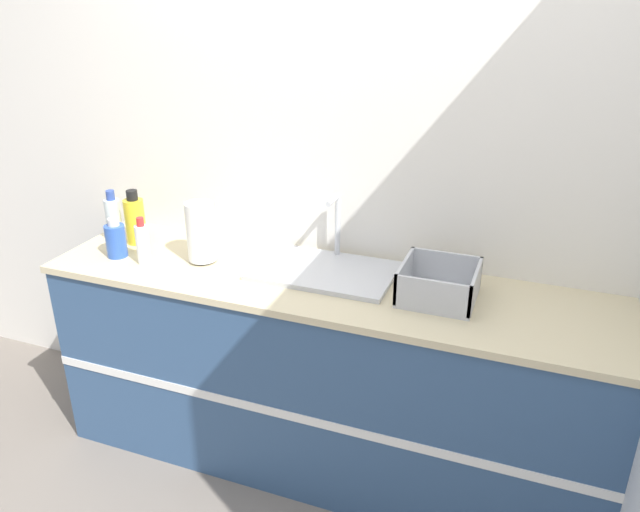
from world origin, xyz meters
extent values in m
plane|color=slate|center=(0.00, 0.00, 0.00)|extent=(12.00, 12.00, 0.00)
cube|color=silver|center=(0.00, 0.60, 1.30)|extent=(4.73, 0.06, 2.60)
cube|color=#33517A|center=(0.00, 0.29, 0.44)|extent=(2.33, 0.57, 0.88)
cube|color=white|center=(0.00, 0.00, 0.44)|extent=(2.33, 0.01, 0.04)
cube|color=beige|center=(0.00, 0.29, 0.89)|extent=(2.35, 0.60, 0.03)
cube|color=silver|center=(-0.03, 0.35, 0.92)|extent=(0.57, 0.36, 0.02)
cylinder|color=silver|center=(-0.03, 0.52, 1.06)|extent=(0.02, 0.02, 0.26)
cylinder|color=silver|center=(-0.03, 0.46, 1.19)|extent=(0.02, 0.12, 0.02)
cylinder|color=#4C4C51|center=(-0.56, 0.28, 0.91)|extent=(0.09, 0.09, 0.01)
cylinder|color=white|center=(-0.56, 0.28, 1.04)|extent=(0.12, 0.12, 0.25)
cube|color=#B7BABF|center=(0.45, 0.30, 0.91)|extent=(0.28, 0.28, 0.01)
cube|color=#B7BABF|center=(0.45, 0.17, 0.98)|extent=(0.28, 0.01, 0.12)
cube|color=#B7BABF|center=(0.45, 0.44, 0.98)|extent=(0.28, 0.01, 0.12)
cube|color=#B7BABF|center=(0.31, 0.30, 0.98)|extent=(0.01, 0.28, 0.12)
cube|color=#B7BABF|center=(0.58, 0.30, 0.98)|extent=(0.01, 0.28, 0.12)
cylinder|color=white|center=(-0.78, 0.18, 0.99)|extent=(0.06, 0.06, 0.17)
cylinder|color=red|center=(-0.78, 0.18, 1.09)|extent=(0.03, 0.03, 0.04)
cylinder|color=#2D56B7|center=(-0.93, 0.20, 0.98)|extent=(0.09, 0.09, 0.14)
cylinder|color=silver|center=(-0.93, 0.20, 1.06)|extent=(0.05, 0.05, 0.03)
cylinder|color=yellow|center=(-0.95, 0.36, 1.01)|extent=(0.09, 0.09, 0.20)
cylinder|color=black|center=(-0.95, 0.36, 1.13)|extent=(0.05, 0.05, 0.04)
cylinder|color=silver|center=(-1.06, 0.34, 1.00)|extent=(0.07, 0.07, 0.20)
cylinder|color=#334C9E|center=(-1.06, 0.34, 1.12)|extent=(0.04, 0.04, 0.04)
camera|label=1|loc=(0.78, -1.82, 2.01)|focal=35.00mm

